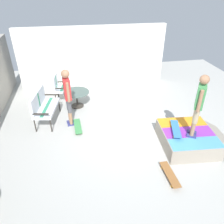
{
  "coord_description": "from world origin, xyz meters",
  "views": [
    {
      "loc": [
        -5.0,
        1.3,
        3.93
      ],
      "look_at": [
        0.15,
        0.37,
        0.7
      ],
      "focal_mm": 34.66,
      "sensor_mm": 36.0,
      "label": 1
    }
  ],
  "objects_px": {
    "person_watching": "(68,94)",
    "skateboard_on_ramp": "(176,129)",
    "person_skater": "(199,102)",
    "patio_table": "(77,96)",
    "skateboard_by_bench": "(78,126)",
    "skate_ramp": "(188,138)",
    "patio_bench": "(43,104)",
    "patio_chair_near_house": "(59,86)",
    "skateboard_spare": "(170,174)"
  },
  "relations": [
    {
      "from": "person_skater",
      "to": "skateboard_by_bench",
      "type": "distance_m",
      "value": 3.52
    },
    {
      "from": "person_watching",
      "to": "person_skater",
      "type": "distance_m",
      "value": 3.6
    },
    {
      "from": "patio_table",
      "to": "patio_bench",
      "type": "bearing_deg",
      "value": 125.99
    },
    {
      "from": "skateboard_spare",
      "to": "skateboard_on_ramp",
      "type": "relative_size",
      "value": 0.98
    },
    {
      "from": "patio_chair_near_house",
      "to": "skateboard_by_bench",
      "type": "bearing_deg",
      "value": -164.22
    },
    {
      "from": "person_skater",
      "to": "patio_table",
      "type": "bearing_deg",
      "value": 45.41
    },
    {
      "from": "patio_bench",
      "to": "patio_table",
      "type": "bearing_deg",
      "value": -54.01
    },
    {
      "from": "patio_bench",
      "to": "skateboard_on_ramp",
      "type": "bearing_deg",
      "value": -117.23
    },
    {
      "from": "person_skater",
      "to": "skateboard_spare",
      "type": "relative_size",
      "value": 2.07
    },
    {
      "from": "patio_table",
      "to": "person_skater",
      "type": "relative_size",
      "value": 0.54
    },
    {
      "from": "patio_table",
      "to": "skateboard_by_bench",
      "type": "relative_size",
      "value": 1.11
    },
    {
      "from": "patio_bench",
      "to": "person_skater",
      "type": "distance_m",
      "value": 4.51
    },
    {
      "from": "skate_ramp",
      "to": "patio_table",
      "type": "xyz_separation_m",
      "value": [
        2.69,
        2.89,
        0.18
      ]
    },
    {
      "from": "patio_table",
      "to": "skateboard_on_ramp",
      "type": "relative_size",
      "value": 1.09
    },
    {
      "from": "person_skater",
      "to": "skateboard_on_ramp",
      "type": "height_order",
      "value": "person_skater"
    },
    {
      "from": "skateboard_by_bench",
      "to": "patio_chair_near_house",
      "type": "bearing_deg",
      "value": 15.78
    },
    {
      "from": "skate_ramp",
      "to": "patio_table",
      "type": "height_order",
      "value": "patio_table"
    },
    {
      "from": "patio_bench",
      "to": "skateboard_by_bench",
      "type": "distance_m",
      "value": 1.3
    },
    {
      "from": "patio_chair_near_house",
      "to": "skateboard_by_bench",
      "type": "xyz_separation_m",
      "value": [
        -1.93,
        -0.55,
        -0.53
      ]
    },
    {
      "from": "skateboard_spare",
      "to": "patio_table",
      "type": "bearing_deg",
      "value": 27.93
    },
    {
      "from": "skate_ramp",
      "to": "patio_table",
      "type": "distance_m",
      "value": 3.95
    },
    {
      "from": "patio_bench",
      "to": "skateboard_on_ramp",
      "type": "distance_m",
      "value": 4.03
    },
    {
      "from": "patio_chair_near_house",
      "to": "skateboard_spare",
      "type": "bearing_deg",
      "value": -148.87
    },
    {
      "from": "patio_table",
      "to": "skateboard_spare",
      "type": "distance_m",
      "value": 4.2
    },
    {
      "from": "patio_bench",
      "to": "patio_chair_near_house",
      "type": "distance_m",
      "value": 1.39
    },
    {
      "from": "patio_table",
      "to": "skateboard_spare",
      "type": "relative_size",
      "value": 1.12
    },
    {
      "from": "person_watching",
      "to": "patio_table",
      "type": "bearing_deg",
      "value": -13.16
    },
    {
      "from": "skate_ramp",
      "to": "person_watching",
      "type": "distance_m",
      "value": 3.63
    },
    {
      "from": "skate_ramp",
      "to": "patio_bench",
      "type": "xyz_separation_m",
      "value": [
        1.92,
        3.95,
        0.39
      ]
    },
    {
      "from": "skate_ramp",
      "to": "skateboard_spare",
      "type": "bearing_deg",
      "value": 137.28
    },
    {
      "from": "skateboard_spare",
      "to": "skateboard_on_ramp",
      "type": "xyz_separation_m",
      "value": [
        1.08,
        -0.56,
        0.45
      ]
    },
    {
      "from": "person_watching",
      "to": "skateboard_by_bench",
      "type": "distance_m",
      "value": 1.05
    },
    {
      "from": "patio_table",
      "to": "skateboard_spare",
      "type": "height_order",
      "value": "patio_table"
    },
    {
      "from": "skateboard_on_ramp",
      "to": "patio_bench",
      "type": "bearing_deg",
      "value": 62.77
    },
    {
      "from": "patio_table",
      "to": "person_watching",
      "type": "height_order",
      "value": "person_watching"
    },
    {
      "from": "skateboard_spare",
      "to": "skateboard_on_ramp",
      "type": "height_order",
      "value": "skateboard_on_ramp"
    },
    {
      "from": "patio_bench",
      "to": "patio_table",
      "type": "distance_m",
      "value": 1.33
    },
    {
      "from": "skateboard_by_bench",
      "to": "person_skater",
      "type": "bearing_deg",
      "value": -116.17
    },
    {
      "from": "patio_table",
      "to": "person_watching",
      "type": "distance_m",
      "value": 1.29
    },
    {
      "from": "patio_bench",
      "to": "skateboard_by_bench",
      "type": "bearing_deg",
      "value": -121.56
    },
    {
      "from": "person_watching",
      "to": "skateboard_on_ramp",
      "type": "height_order",
      "value": "person_watching"
    },
    {
      "from": "skateboard_by_bench",
      "to": "patio_bench",
      "type": "bearing_deg",
      "value": 58.44
    },
    {
      "from": "patio_chair_near_house",
      "to": "skateboard_spare",
      "type": "distance_m",
      "value": 4.98
    },
    {
      "from": "skate_ramp",
      "to": "skateboard_by_bench",
      "type": "height_order",
      "value": "skate_ramp"
    },
    {
      "from": "patio_chair_near_house",
      "to": "skate_ramp",
      "type": "bearing_deg",
      "value": -132.83
    },
    {
      "from": "person_skater",
      "to": "skateboard_on_ramp",
      "type": "bearing_deg",
      "value": 58.67
    },
    {
      "from": "skate_ramp",
      "to": "patio_bench",
      "type": "relative_size",
      "value": 1.54
    },
    {
      "from": "patio_table",
      "to": "skateboard_spare",
      "type": "bearing_deg",
      "value": -152.07
    },
    {
      "from": "patio_bench",
      "to": "person_skater",
      "type": "bearing_deg",
      "value": -117.61
    },
    {
      "from": "person_watching",
      "to": "person_skater",
      "type": "bearing_deg",
      "value": -119.25
    }
  ]
}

